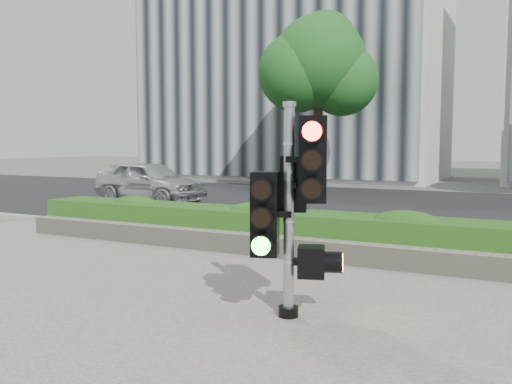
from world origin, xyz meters
TOP-DOWN VIEW (x-y plane):
  - ground at (0.00, 0.00)m, footprint 120.00×120.00m
  - sidewalk at (0.00, -2.50)m, footprint 16.00×11.00m
  - road at (0.00, 10.00)m, footprint 60.00×13.00m
  - curb at (0.00, 3.15)m, footprint 60.00×0.25m
  - stone_wall at (0.00, 1.90)m, footprint 12.00×0.32m
  - hedge at (0.00, 2.55)m, footprint 12.00×1.00m
  - building_left at (-9.00, 23.00)m, footprint 16.00×9.00m
  - tree_left at (-4.52, 14.56)m, footprint 4.61×4.03m
  - traffic_signal at (0.99, -0.88)m, footprint 0.84×0.73m
  - car_silver at (-7.77, 7.82)m, footprint 4.15×2.10m

SIDE VIEW (x-z plane):
  - ground at x=0.00m, z-range 0.00..0.00m
  - road at x=0.00m, z-range 0.00..0.02m
  - sidewalk at x=0.00m, z-range 0.00..0.03m
  - curb at x=0.00m, z-range 0.00..0.12m
  - stone_wall at x=0.00m, z-range 0.03..0.37m
  - hedge at x=0.00m, z-range 0.03..0.71m
  - car_silver at x=-7.77m, z-range 0.02..1.38m
  - traffic_signal at x=0.99m, z-range 0.15..2.47m
  - tree_left at x=-4.52m, z-range 1.37..8.72m
  - building_left at x=-9.00m, z-range 0.00..15.00m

